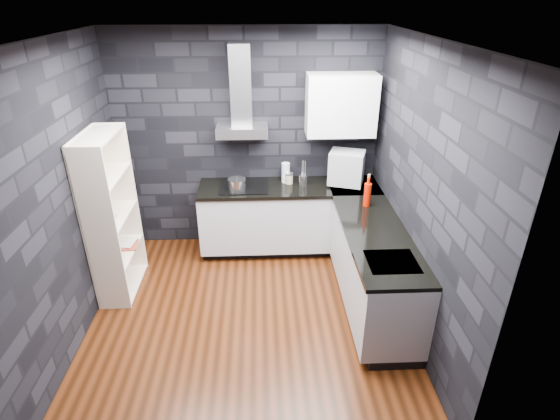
{
  "coord_description": "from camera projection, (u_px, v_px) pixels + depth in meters",
  "views": [
    {
      "loc": [
        0.17,
        -3.58,
        3.03
      ],
      "look_at": [
        0.35,
        0.45,
        1.0
      ],
      "focal_mm": 28.0,
      "sensor_mm": 36.0,
      "label": 1
    }
  ],
  "objects": [
    {
      "name": "counter_corner_top",
      "position": [
        354.0,
        186.0,
        5.36
      ],
      "size": [
        0.62,
        0.62,
        0.04
      ],
      "primitive_type": "cube",
      "color": "black",
      "rests_on": "counter_right_cab"
    },
    {
      "name": "red_bottle",
      "position": [
        367.0,
        195.0,
        4.77
      ],
      "size": [
        0.08,
        0.08,
        0.26
      ],
      "primitive_type": "cylinder",
      "rotation": [
        0.0,
        0.0,
        0.03
      ],
      "color": "#B61501",
      "rests_on": "counter_right_top"
    },
    {
      "name": "toekick_back",
      "position": [
        288.0,
        244.0,
        5.74
      ],
      "size": [
        2.18,
        0.5,
        0.1
      ],
      "primitive_type": "cube",
      "color": "black",
      "rests_on": "ground"
    },
    {
      "name": "book_second",
      "position": [
        118.0,
        234.0,
        4.89
      ],
      "size": [
        0.17,
        0.04,
        0.24
      ],
      "primitive_type": "imported",
      "rotation": [
        0.0,
        0.0,
        -0.13
      ],
      "color": "#B2B2B2",
      "rests_on": "bookshelf"
    },
    {
      "name": "book_red",
      "position": [
        120.0,
        238.0,
        4.85
      ],
      "size": [
        0.18,
        0.04,
        0.24
      ],
      "primitive_type": "imported",
      "rotation": [
        0.0,
        0.0,
        0.09
      ],
      "color": "maroon",
      "rests_on": "bookshelf"
    },
    {
      "name": "utensil_crock",
      "position": [
        303.0,
        180.0,
        5.31
      ],
      "size": [
        0.12,
        0.12,
        0.13
      ],
      "primitive_type": "cylinder",
      "rotation": [
        0.0,
        0.0,
        -0.17
      ],
      "color": "silver",
      "rests_on": "counter_back_top"
    },
    {
      "name": "glass_vase",
      "position": [
        286.0,
        173.0,
        5.37
      ],
      "size": [
        0.12,
        0.12,
        0.25
      ],
      "primitive_type": "cylinder",
      "rotation": [
        0.0,
        0.0,
        0.19
      ],
      "color": "silver",
      "rests_on": "counter_back_top"
    },
    {
      "name": "wall_front",
      "position": [
        235.0,
        320.0,
        2.49
      ],
      "size": [
        3.2,
        0.05,
        2.7
      ],
      "primitive_type": "cube",
      "color": "black",
      "rests_on": "ground"
    },
    {
      "name": "wall_left",
      "position": [
        60.0,
        202.0,
        3.87
      ],
      "size": [
        0.05,
        3.2,
        2.7
      ],
      "primitive_type": "cube",
      "color": "black",
      "rests_on": "ground"
    },
    {
      "name": "appliance_garage",
      "position": [
        346.0,
        168.0,
        5.25
      ],
      "size": [
        0.48,
        0.42,
        0.4
      ],
      "primitive_type": "cube",
      "rotation": [
        0.0,
        0.0,
        -0.33
      ],
      "color": "#A5A6AB",
      "rests_on": "counter_back_top"
    },
    {
      "name": "toekick_right",
      "position": [
        374.0,
        302.0,
        4.67
      ],
      "size": [
        0.5,
        1.78,
        0.1
      ],
      "primitive_type": "cube",
      "color": "black",
      "rests_on": "ground"
    },
    {
      "name": "counter_right_cab",
      "position": [
        374.0,
        269.0,
        4.47
      ],
      "size": [
        0.6,
        1.8,
        0.76
      ],
      "primitive_type": "cube",
      "color": "silver",
      "rests_on": "ground"
    },
    {
      "name": "cooktop",
      "position": [
        244.0,
        186.0,
        5.3
      ],
      "size": [
        0.58,
        0.5,
        0.01
      ],
      "primitive_type": "cube",
      "color": "black",
      "rests_on": "counter_back_top"
    },
    {
      "name": "bookshelf",
      "position": [
        112.0,
        217.0,
        4.6
      ],
      "size": [
        0.43,
        0.83,
        1.8
      ],
      "primitive_type": "cube",
      "rotation": [
        0.0,
        0.0,
        -0.11
      ],
      "color": "beige",
      "rests_on": "ground"
    },
    {
      "name": "ceiling",
      "position": [
        237.0,
        39.0,
        3.33
      ],
      "size": [
        3.2,
        3.2,
        0.0
      ],
      "primitive_type": "plane",
      "rotation": [
        3.14,
        0.0,
        0.0
      ],
      "color": "silver"
    },
    {
      "name": "hood_body",
      "position": [
        242.0,
        131.0,
        5.12
      ],
      "size": [
        0.6,
        0.34,
        0.12
      ],
      "primitive_type": "cube",
      "color": "#AFAEB3",
      "rests_on": "wall_back"
    },
    {
      "name": "storage_jar",
      "position": [
        289.0,
        179.0,
        5.37
      ],
      "size": [
        0.13,
        0.13,
        0.12
      ],
      "primitive_type": "cylinder",
      "rotation": [
        0.0,
        0.0,
        -0.39
      ],
      "color": "tan",
      "rests_on": "counter_back_top"
    },
    {
      "name": "counter_back_top",
      "position": [
        289.0,
        188.0,
        5.32
      ],
      "size": [
        2.2,
        0.62,
        0.04
      ],
      "primitive_type": "cube",
      "color": "black",
      "rests_on": "counter_back_cab"
    },
    {
      "name": "pot",
      "position": [
        237.0,
        185.0,
        5.17
      ],
      "size": [
        0.25,
        0.25,
        0.12
      ],
      "primitive_type": "cylinder",
      "rotation": [
        0.0,
        0.0,
        0.24
      ],
      "color": "silver",
      "rests_on": "cooktop"
    },
    {
      "name": "hood_chimney",
      "position": [
        241.0,
        85.0,
        4.95
      ],
      "size": [
        0.24,
        0.2,
        0.9
      ],
      "primitive_type": "cube",
      "color": "#AFAEB3",
      "rests_on": "hood_body"
    },
    {
      "name": "upper_cabinet",
      "position": [
        341.0,
        105.0,
        5.03
      ],
      "size": [
        0.8,
        0.35,
        0.7
      ],
      "primitive_type": "cube",
      "color": "white",
      "rests_on": "wall_back"
    },
    {
      "name": "wall_back",
      "position": [
        247.0,
        143.0,
        5.39
      ],
      "size": [
        3.2,
        0.05,
        2.7
      ],
      "primitive_type": "cube",
      "color": "black",
      "rests_on": "ground"
    },
    {
      "name": "wall_right",
      "position": [
        421.0,
        195.0,
        4.01
      ],
      "size": [
        0.05,
        3.2,
        2.7
      ],
      "primitive_type": "cube",
      "color": "black",
      "rests_on": "ground"
    },
    {
      "name": "ground",
      "position": [
        248.0,
        316.0,
        4.55
      ],
      "size": [
        3.2,
        3.2,
        0.0
      ],
      "primitive_type": "plane",
      "color": "#471E0B"
    },
    {
      "name": "counter_right_top",
      "position": [
        377.0,
        235.0,
        4.29
      ],
      "size": [
        0.62,
        1.8,
        0.04
      ],
      "primitive_type": "cube",
      "color": "black",
      "rests_on": "counter_right_cab"
    },
    {
      "name": "sink_rim",
      "position": [
        392.0,
        262.0,
        3.84
      ],
      "size": [
        0.44,
        0.4,
        0.01
      ],
      "primitive_type": "cube",
      "color": "#AFAEB3",
      "rests_on": "counter_right_top"
    },
    {
      "name": "fruit_bowl",
      "position": [
        107.0,
        220.0,
        4.46
      ],
      "size": [
        0.24,
        0.24,
        0.05
      ],
      "primitive_type": "imported",
      "rotation": [
        0.0,
        0.0,
        -0.25
      ],
      "color": "white",
      "rests_on": "bookshelf"
    },
    {
      "name": "counter_back_cab",
      "position": [
        289.0,
        216.0,
        5.51
      ],
      "size": [
        2.2,
        0.6,
        0.76
      ],
      "primitive_type": "cube",
      "color": "silver",
      "rests_on": "ground"
    }
  ]
}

